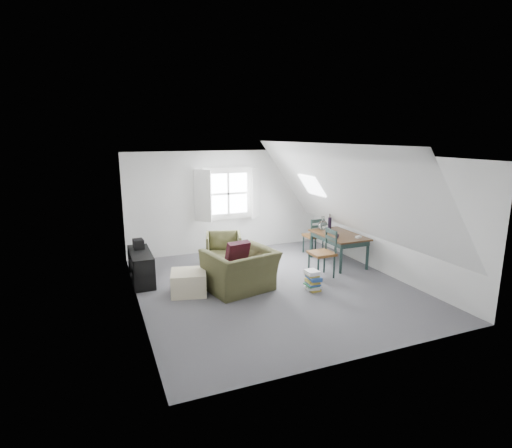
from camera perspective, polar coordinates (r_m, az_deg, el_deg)
name	(u,v)px	position (r m, az deg, el deg)	size (l,w,h in m)	color
floor	(273,286)	(7.83, 2.46, -8.90)	(5.50, 5.50, 0.00)	#525257
ceiling	(274,156)	(7.29, 2.65, 9.69)	(5.50, 5.50, 0.00)	white
wall_back	(228,201)	(9.98, -4.05, 3.25)	(5.00, 5.00, 0.00)	silver
wall_front	(366,268)	(5.18, 15.41, -6.09)	(5.00, 5.00, 0.00)	silver
wall_left	(135,236)	(6.83, -16.88, -1.67)	(5.50, 5.50, 0.00)	silver
wall_right	(382,214)	(8.79, 17.55, 1.40)	(5.50, 5.50, 0.00)	silver
slope_left	(191,201)	(6.87, -9.25, 3.27)	(5.50, 5.50, 0.00)	white
slope_right	(345,191)	(8.13, 12.60, 4.57)	(5.50, 5.50, 0.00)	white
dormer_window	(229,194)	(9.88, -3.94, 4.33)	(1.71, 0.35, 1.30)	white
skylight	(312,185)	(9.22, 8.00, 5.49)	(0.55, 0.75, 0.04)	white
armchair_near	(240,290)	(7.66, -2.23, -9.42)	(1.20, 1.05, 0.78)	#404020
armchair_far	(224,264)	(9.15, -4.62, -5.71)	(0.77, 0.79, 0.72)	#404020
throw_pillow	(237,253)	(7.56, -2.67, -4.12)	(0.45, 0.13, 0.45)	#3D101C
ottoman	(189,282)	(7.54, -9.60, -8.23)	(0.63, 0.63, 0.42)	beige
dining_table	(339,238)	(9.21, 11.74, -1.96)	(0.82, 1.37, 0.68)	#301D0F
demijohn	(323,225)	(9.44, 9.53, -0.12)	(0.23, 0.23, 0.32)	silver
vase_twigs	(330,222)	(9.65, 10.49, 0.23)	(0.09, 0.10, 0.67)	black
cup	(337,238)	(8.81, 11.49, -2.01)	(0.09, 0.09, 0.09)	black
paper_box	(358,237)	(8.94, 14.43, -1.81)	(0.13, 0.08, 0.04)	white
dining_chair_far	(314,235)	(9.84, 8.30, -1.61)	(0.43, 0.43, 0.91)	#5C3413
dining_chair_near	(323,252)	(8.32, 9.62, -4.01)	(0.46, 0.46, 0.99)	#5C3413
media_shelf	(141,269)	(8.27, -16.05, -6.16)	(0.40, 1.20, 0.62)	black
electronics_box	(138,244)	(8.43, -16.45, -2.80)	(0.19, 0.26, 0.21)	black
magazine_stack	(313,280)	(7.66, 8.10, -7.98)	(0.29, 0.34, 0.38)	#B29933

